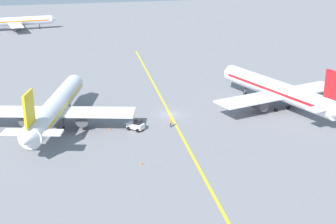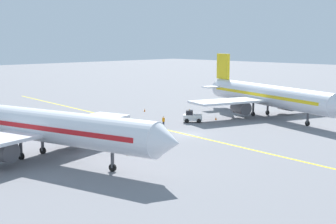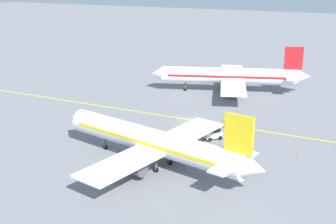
{
  "view_description": "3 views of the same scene",
  "coord_description": "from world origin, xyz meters",
  "px_view_note": "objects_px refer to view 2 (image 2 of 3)",
  "views": [
    {
      "loc": [
        -23.21,
        -81.31,
        30.1
      ],
      "look_at": [
        -1.97,
        -5.54,
        2.56
      ],
      "focal_mm": 50.0,
      "sensor_mm": 36.0,
      "label": 1
    },
    {
      "loc": [
        47.36,
        44.21,
        13.09
      ],
      "look_at": [
        4.61,
        0.95,
        3.81
      ],
      "focal_mm": 50.0,
      "sensor_mm": 36.0,
      "label": 2
    },
    {
      "loc": [
        -79.04,
        -24.46,
        28.62
      ],
      "look_at": [
        -3.15,
        3.68,
        2.15
      ],
      "focal_mm": 50.0,
      "sensor_mm": 36.0,
      "label": 3
    }
  ],
  "objects_px": {
    "baggage_tug_white": "(192,117)",
    "traffic_cone_near_nose": "(216,118)",
    "traffic_cone_by_wingtip": "(128,153)",
    "airplane_at_gate": "(267,96)",
    "ground_crew_worker": "(163,121)",
    "airplane_adjacent_stand": "(41,126)",
    "traffic_cone_mid_apron": "(145,110)"
  },
  "relations": [
    {
      "from": "traffic_cone_near_nose",
      "to": "traffic_cone_by_wingtip",
      "type": "relative_size",
      "value": 1.0
    },
    {
      "from": "airplane_at_gate",
      "to": "airplane_adjacent_stand",
      "type": "bearing_deg",
      "value": -1.51
    },
    {
      "from": "baggage_tug_white",
      "to": "traffic_cone_near_nose",
      "type": "height_order",
      "value": "baggage_tug_white"
    },
    {
      "from": "airplane_at_gate",
      "to": "baggage_tug_white",
      "type": "height_order",
      "value": "airplane_at_gate"
    },
    {
      "from": "airplane_adjacent_stand",
      "to": "traffic_cone_by_wingtip",
      "type": "relative_size",
      "value": 63.92
    },
    {
      "from": "airplane_at_gate",
      "to": "traffic_cone_by_wingtip",
      "type": "relative_size",
      "value": 63.18
    },
    {
      "from": "traffic_cone_near_nose",
      "to": "traffic_cone_by_wingtip",
      "type": "bearing_deg",
      "value": 17.76
    },
    {
      "from": "airplane_adjacent_stand",
      "to": "ground_crew_worker",
      "type": "height_order",
      "value": "airplane_adjacent_stand"
    },
    {
      "from": "airplane_at_gate",
      "to": "ground_crew_worker",
      "type": "bearing_deg",
      "value": -15.59
    },
    {
      "from": "traffic_cone_mid_apron",
      "to": "traffic_cone_by_wingtip",
      "type": "bearing_deg",
      "value": 44.8
    },
    {
      "from": "baggage_tug_white",
      "to": "traffic_cone_mid_apron",
      "type": "distance_m",
      "value": 14.16
    },
    {
      "from": "baggage_tug_white",
      "to": "ground_crew_worker",
      "type": "bearing_deg",
      "value": -1.89
    },
    {
      "from": "traffic_cone_mid_apron",
      "to": "airplane_at_gate",
      "type": "bearing_deg",
      "value": 120.1
    },
    {
      "from": "airplane_at_gate",
      "to": "traffic_cone_mid_apron",
      "type": "distance_m",
      "value": 22.5
    },
    {
      "from": "baggage_tug_white",
      "to": "ground_crew_worker",
      "type": "distance_m",
      "value": 6.28
    },
    {
      "from": "baggage_tug_white",
      "to": "traffic_cone_near_nose",
      "type": "bearing_deg",
      "value": 163.83
    },
    {
      "from": "baggage_tug_white",
      "to": "traffic_cone_near_nose",
      "type": "xyz_separation_m",
      "value": [
        -4.47,
        1.3,
        -0.63
      ]
    },
    {
      "from": "traffic_cone_mid_apron",
      "to": "traffic_cone_by_wingtip",
      "type": "relative_size",
      "value": 1.0
    },
    {
      "from": "baggage_tug_white",
      "to": "traffic_cone_near_nose",
      "type": "distance_m",
      "value": 4.7
    },
    {
      "from": "airplane_at_gate",
      "to": "ground_crew_worker",
      "type": "xyz_separation_m",
      "value": [
        19.6,
        -5.47,
        -2.8
      ]
    },
    {
      "from": "airplane_adjacent_stand",
      "to": "traffic_cone_mid_apron",
      "type": "xyz_separation_m",
      "value": [
        -31.67,
        -18.11,
        -3.43
      ]
    },
    {
      "from": "traffic_cone_near_nose",
      "to": "traffic_cone_mid_apron",
      "type": "distance_m",
      "value": 15.45
    },
    {
      "from": "airplane_adjacent_stand",
      "to": "traffic_cone_mid_apron",
      "type": "height_order",
      "value": "airplane_adjacent_stand"
    },
    {
      "from": "airplane_at_gate",
      "to": "traffic_cone_near_nose",
      "type": "distance_m",
      "value": 10.29
    },
    {
      "from": "baggage_tug_white",
      "to": "traffic_cone_by_wingtip",
      "type": "bearing_deg",
      "value": 24.06
    },
    {
      "from": "airplane_at_gate",
      "to": "traffic_cone_mid_apron",
      "type": "relative_size",
      "value": 63.18
    },
    {
      "from": "airplane_adjacent_stand",
      "to": "baggage_tug_white",
      "type": "xyz_separation_m",
      "value": [
        -29.5,
        -4.13,
        -2.81
      ]
    },
    {
      "from": "airplane_adjacent_stand",
      "to": "traffic_cone_mid_apron",
      "type": "relative_size",
      "value": 63.92
    },
    {
      "from": "traffic_cone_near_nose",
      "to": "airplane_adjacent_stand",
      "type": "bearing_deg",
      "value": 4.77
    },
    {
      "from": "airplane_adjacent_stand",
      "to": "baggage_tug_white",
      "type": "bearing_deg",
      "value": -172.02
    },
    {
      "from": "baggage_tug_white",
      "to": "ground_crew_worker",
      "type": "height_order",
      "value": "baggage_tug_white"
    },
    {
      "from": "airplane_at_gate",
      "to": "airplane_adjacent_stand",
      "type": "xyz_separation_m",
      "value": [
        42.82,
        -1.13,
        0.0
      ]
    }
  ]
}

